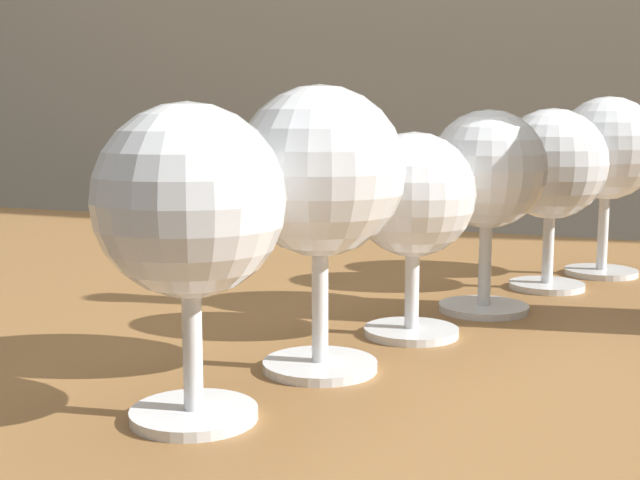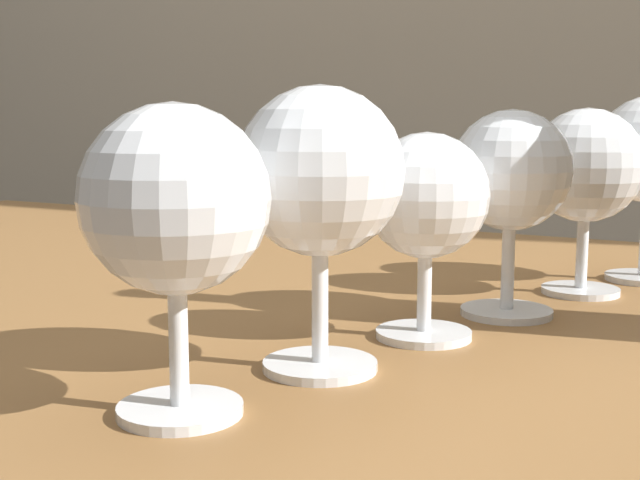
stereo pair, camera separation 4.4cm
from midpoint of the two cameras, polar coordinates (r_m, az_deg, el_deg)
name	(u,v)px [view 1 (the left image)]	position (r m, az deg, el deg)	size (l,w,h in m)	color
dining_table	(260,398)	(0.70, -5.95, -10.74)	(1.57, 0.80, 0.77)	brown
wine_glass_white	(189,205)	(0.37, -12.31, 2.37)	(0.09, 0.09, 0.14)	white
wine_glass_cabernet	(320,176)	(0.44, -2.89, 4.37)	(0.09, 0.09, 0.15)	white
wine_glass_port	(413,200)	(0.52, 3.95, 2.72)	(0.08, 0.08, 0.13)	white
wine_glass_amber	(487,175)	(0.59, 9.25, 4.40)	(0.08, 0.08, 0.14)	white
wine_glass_merlot	(551,168)	(0.68, 13.73, 4.81)	(0.09, 0.09, 0.14)	white
wine_glass_rose	(607,152)	(0.75, 17.42, 5.76)	(0.09, 0.09, 0.15)	white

